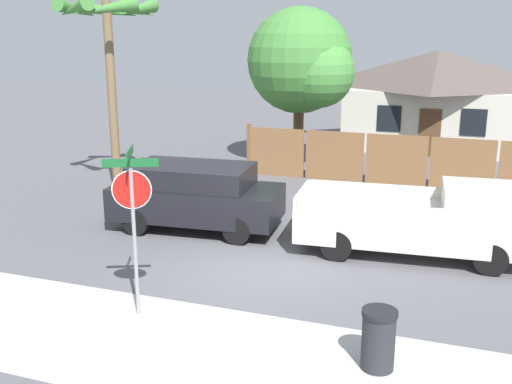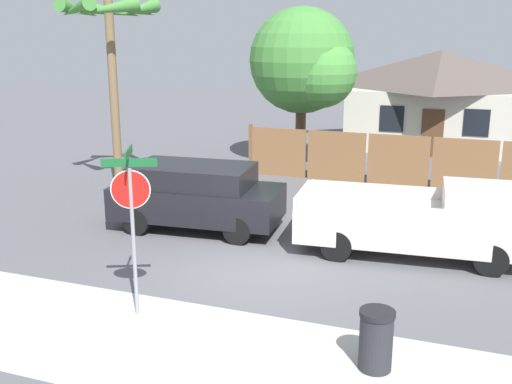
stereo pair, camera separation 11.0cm
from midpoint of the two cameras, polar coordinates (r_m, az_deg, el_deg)
The scene contains 10 objects.
ground_plane at distance 13.45m, azimuth -0.67°, elevation -7.38°, with size 80.00×80.00×0.00m, color #56565B.
sidewalk_strip at distance 10.48m, azimuth -7.64°, elevation -14.44°, with size 36.00×3.20×0.01m.
wooden_fence at distance 20.83m, azimuth 15.97°, elevation 2.72°, with size 12.94×0.12×1.85m.
house at distance 28.74m, azimuth 16.63°, elevation 8.70°, with size 8.12×6.10×4.30m.
oak_tree at distance 23.02m, azimuth 4.43°, elevation 12.12°, with size 4.18×3.98×6.04m.
palm_tree at distance 19.59m, azimuth -14.10°, elevation 15.06°, with size 2.99×3.21×6.11m.
red_suv at distance 15.90m, azimuth -5.96°, elevation -0.26°, with size 4.55×2.29×1.75m.
orange_pickup at distance 14.52m, azimuth 15.43°, elevation -2.61°, with size 5.53×2.38×1.74m.
stop_sign at distance 10.91m, azimuth -11.96°, elevation -1.14°, with size 0.91×0.82×3.16m.
trash_bin at distance 9.78m, azimuth 11.25°, elevation -13.58°, with size 0.56×0.56×0.99m.
Camera 1 is at (4.21, -11.68, 5.16)m, focal length 42.00 mm.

